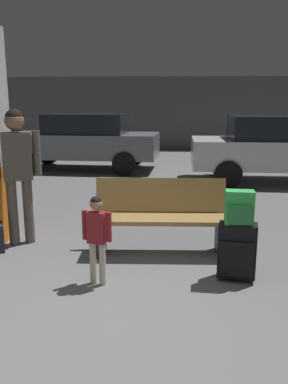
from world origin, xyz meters
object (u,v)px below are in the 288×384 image
object	(u,v)px
backpack_bright	(239,208)
child	(97,231)
suitcase	(237,250)
parked_car_near	(281,147)
adult	(17,162)
parked_car_far	(84,140)
bench	(161,217)

from	to	relation	value
backpack_bright	child	size ratio (longest dim) A/B	0.37
suitcase	parked_car_near	size ratio (longest dim) A/B	0.15
suitcase	adult	world-z (taller)	adult
child	parked_car_near	distance (m)	6.42
suitcase	parked_car_near	distance (m)	5.67
suitcase	parked_car_far	bearing A→B (deg)	113.50
backpack_bright	child	bearing A→B (deg)	-173.02
parked_car_near	parked_car_far	bearing A→B (deg)	162.31
suitcase	parked_car_near	world-z (taller)	parked_car_near
bench	backpack_bright	bearing A→B (deg)	-43.94
backpack_bright	parked_car_near	world-z (taller)	parked_car_near
bench	parked_car_near	distance (m)	5.31
parked_car_far	parked_car_near	size ratio (longest dim) A/B	1.01
bench	backpack_bright	xyz separation A→B (m)	(0.79, -0.76, 0.33)
bench	adult	bearing A→B (deg)	173.77
suitcase	backpack_bright	bearing A→B (deg)	-40.81
suitcase	bench	bearing A→B (deg)	136.06
parked_car_far	adult	bearing A→B (deg)	-86.12
backpack_bright	bench	bearing A→B (deg)	136.06
adult	bench	bearing A→B (deg)	-6.23
adult	parked_car_far	xyz separation A→B (m)	(-0.40, 5.93, -0.26)
bench	child	bearing A→B (deg)	-123.46
suitcase	child	size ratio (longest dim) A/B	0.66
backpack_bright	parked_car_far	bearing A→B (deg)	113.50
bench	adult	size ratio (longest dim) A/B	0.94
adult	parked_car_near	xyz separation A→B (m)	(4.48, 4.37, -0.26)
child	parked_car_far	world-z (taller)	parked_car_far
bench	parked_car_far	size ratio (longest dim) A/B	0.38
bench	parked_car_far	world-z (taller)	parked_car_far
bench	suitcase	world-z (taller)	bench
bench	parked_car_near	size ratio (longest dim) A/B	0.39
child	parked_car_far	size ratio (longest dim) A/B	0.22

